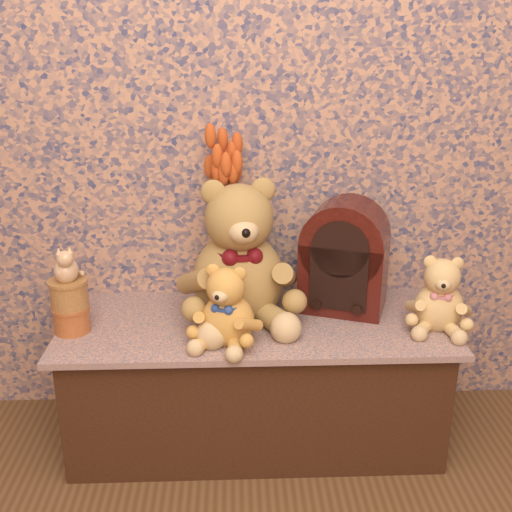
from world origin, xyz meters
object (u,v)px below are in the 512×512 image
at_px(ceramic_vase, 228,271).
at_px(cat_figurine, 65,263).
at_px(biscuit_tin_lower, 72,319).
at_px(teddy_small, 440,289).
at_px(cathedral_radio, 345,255).
at_px(teddy_large, 238,244).
at_px(teddy_medium, 227,301).

xyz_separation_m(ceramic_vase, cat_figurine, (-0.48, -0.22, 0.12)).
bearing_deg(cat_figurine, biscuit_tin_lower, 0.00).
relative_size(biscuit_tin_lower, cat_figurine, 0.93).
relative_size(teddy_small, cathedral_radio, 0.68).
xyz_separation_m(teddy_large, ceramic_vase, (-0.04, 0.12, -0.14)).
relative_size(teddy_medium, cathedral_radio, 0.70).
distance_m(ceramic_vase, cat_figurine, 0.54).
bearing_deg(teddy_large, ceramic_vase, 98.66).
relative_size(teddy_medium, ceramic_vase, 1.22).
xyz_separation_m(teddy_small, cathedral_radio, (-0.27, 0.16, 0.06)).
xyz_separation_m(cathedral_radio, cat_figurine, (-0.87, -0.14, 0.04)).
distance_m(ceramic_vase, biscuit_tin_lower, 0.53).
height_order(teddy_medium, ceramic_vase, teddy_medium).
height_order(teddy_medium, biscuit_tin_lower, teddy_medium).
relative_size(teddy_small, biscuit_tin_lower, 2.31).
bearing_deg(ceramic_vase, cathedral_radio, -11.00).
distance_m(teddy_medium, ceramic_vase, 0.31).
relative_size(teddy_small, cat_figurine, 2.16).
bearing_deg(cat_figurine, teddy_medium, -26.29).
bearing_deg(cathedral_radio, teddy_medium, -129.01).
relative_size(ceramic_vase, biscuit_tin_lower, 1.94).
xyz_separation_m(teddy_large, teddy_medium, (-0.03, -0.19, -0.11)).
xyz_separation_m(cathedral_radio, ceramic_vase, (-0.39, 0.08, -0.08)).
distance_m(teddy_large, cathedral_radio, 0.36).
xyz_separation_m(cathedral_radio, biscuit_tin_lower, (-0.87, -0.14, -0.15)).
bearing_deg(teddy_medium, teddy_small, 26.95).
xyz_separation_m(teddy_medium, teddy_small, (0.66, 0.07, -0.00)).
distance_m(teddy_medium, biscuit_tin_lower, 0.50).
distance_m(teddy_small, cathedral_radio, 0.32).
bearing_deg(teddy_small, cathedral_radio, 164.48).
distance_m(cathedral_radio, biscuit_tin_lower, 0.89).
bearing_deg(teddy_small, ceramic_vase, 175.06).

